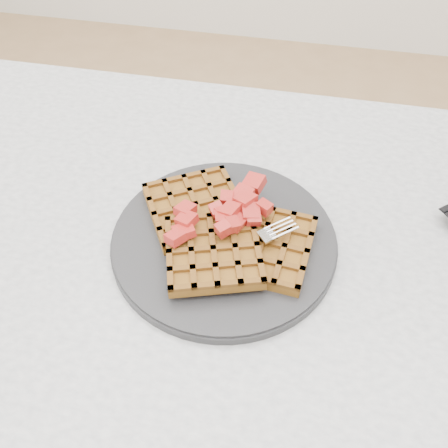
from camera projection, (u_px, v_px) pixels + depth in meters
The scene contains 5 objects.
table at pixel (278, 326), 0.70m from camera, with size 1.20×0.80×0.75m.
plate at pixel (224, 241), 0.64m from camera, with size 0.29×0.29×0.02m, color #232325.
waffles at pixel (224, 233), 0.62m from camera, with size 0.24×0.23×0.03m.
strawberry_pile at pixel (224, 216), 0.61m from camera, with size 0.15×0.15×0.02m, color maroon, non-canonical shape.
fork at pixel (244, 255), 0.60m from camera, with size 0.02×0.18×0.02m, color silver, non-canonical shape.
Camera 1 is at (-0.00, -0.37, 1.25)m, focal length 40.00 mm.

